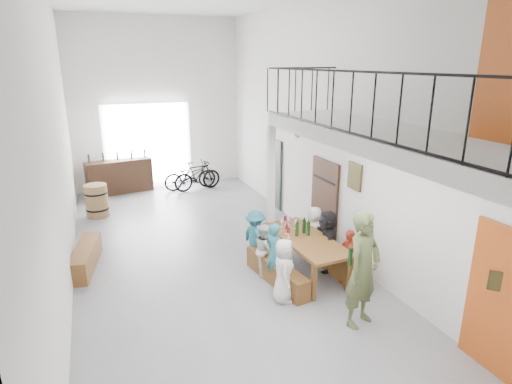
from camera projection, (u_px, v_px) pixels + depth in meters
name	position (u px, v px, depth m)	size (l,w,h in m)	color
floor	(208.00, 256.00, 9.43)	(12.00, 12.00, 0.00)	slate
room_walls	(202.00, 91.00, 8.39)	(12.00, 12.00, 12.00)	white
gateway_portal	(148.00, 146.00, 14.17)	(2.80, 0.08, 2.80)	white
right_wall_decor	(367.00, 190.00, 8.19)	(0.07, 8.28, 5.07)	#A94413
balcony	(383.00, 140.00, 6.46)	(1.52, 5.62, 4.00)	silver
tasting_table	(306.00, 242.00, 8.41)	(0.99, 2.20, 0.79)	brown
bench_inner	(276.00, 272.00, 8.24)	(0.29, 1.84, 0.42)	brown
bench_wall	(331.00, 258.00, 8.75)	(0.29, 2.21, 0.51)	brown
tableware	(295.00, 226.00, 8.64)	(0.49, 0.73, 0.35)	black
side_bench	(86.00, 257.00, 8.82)	(0.37, 1.67, 0.47)	brown
oak_barrel	(97.00, 201.00, 11.70)	(0.61, 0.61, 0.90)	olive
serving_counter	(120.00, 176.00, 13.82)	(2.04, 0.57, 1.07)	#331D11
counter_bottles	(117.00, 156.00, 13.63)	(1.78, 0.30, 0.28)	black
guest_left_a	(284.00, 271.00, 7.51)	(0.57, 0.37, 1.17)	silver
guest_left_b	(275.00, 254.00, 8.08)	(0.45, 0.30, 1.24)	#256C7C
guest_left_c	(265.00, 249.00, 8.49)	(0.51, 0.40, 1.05)	silver
guest_left_d	(256.00, 237.00, 8.94)	(0.75, 0.43, 1.17)	#256C7C
guest_right_a	(349.00, 257.00, 8.08)	(0.65, 0.27, 1.12)	#B02E1E
guest_right_b	(327.00, 240.00, 8.65)	(1.18, 0.38, 1.27)	black
guest_right_c	(313.00, 232.00, 9.20)	(0.57, 0.37, 1.16)	silver
host_standing	(363.00, 270.00, 6.75)	(0.70, 0.46, 1.92)	#4F5A32
potted_plant	(296.00, 223.00, 10.73)	(0.39, 0.34, 0.43)	#1D4D1A
bicycle_near	(190.00, 176.00, 14.21)	(0.61, 1.76, 0.92)	black
bicycle_far	(197.00, 176.00, 14.09)	(0.46, 1.62, 0.97)	black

